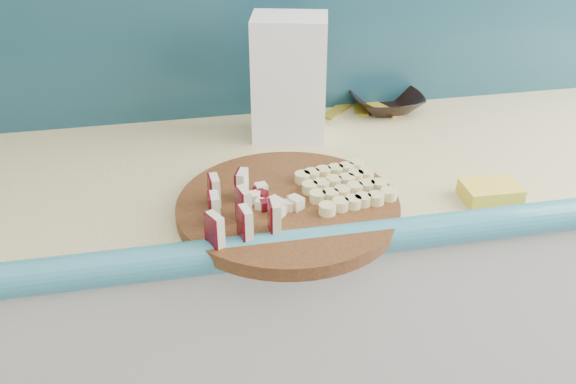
% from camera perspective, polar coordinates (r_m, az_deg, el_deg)
% --- Properties ---
extents(kitchen_counter, '(2.20, 0.63, 0.91)m').
position_cam_1_polar(kitchen_counter, '(1.61, 1.58, -11.74)').
color(kitchen_counter, beige).
rests_on(kitchen_counter, ground).
extents(backsplash, '(2.20, 0.02, 0.50)m').
position_cam_1_polar(backsplash, '(1.53, -0.53, 16.02)').
color(backsplash, teal).
rests_on(backsplash, kitchen_counter).
extents(cutting_board, '(0.47, 0.47, 0.03)m').
position_cam_1_polar(cutting_board, '(1.17, 0.00, -1.39)').
color(cutting_board, '#3F1D0D').
rests_on(cutting_board, kitchen_counter).
extents(apple_wedges, '(0.13, 0.17, 0.06)m').
position_cam_1_polar(apple_wedges, '(1.09, -4.72, -1.41)').
color(apple_wedges, beige).
rests_on(apple_wedges, cutting_board).
extents(apple_chunks, '(0.07, 0.06, 0.02)m').
position_cam_1_polar(apple_chunks, '(1.15, -1.21, -0.65)').
color(apple_chunks, beige).
rests_on(apple_chunks, cutting_board).
extents(banana_slices, '(0.17, 0.17, 0.02)m').
position_cam_1_polar(banana_slices, '(1.20, 4.96, 0.55)').
color(banana_slices, '#DECE88').
rests_on(banana_slices, cutting_board).
extents(brown_bowl, '(0.19, 0.19, 0.04)m').
position_cam_1_polar(brown_bowl, '(1.62, 8.71, 7.95)').
color(brown_bowl, black).
rests_on(brown_bowl, kitchen_counter).
extents(flour_bag, '(0.18, 0.15, 0.27)m').
position_cam_1_polar(flour_bag, '(1.42, 0.13, 10.06)').
color(flour_bag, white).
rests_on(flour_bag, kitchen_counter).
extents(sponge, '(0.11, 0.08, 0.03)m').
position_cam_1_polar(sponge, '(1.27, 17.56, 0.00)').
color(sponge, '#FFE643').
rests_on(sponge, kitchen_counter).
extents(banana_peel, '(0.20, 0.17, 0.01)m').
position_cam_1_polar(banana_peel, '(1.63, 6.33, 7.57)').
color(banana_peel, gold).
rests_on(banana_peel, kitchen_counter).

